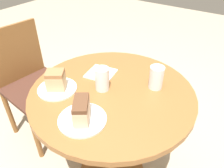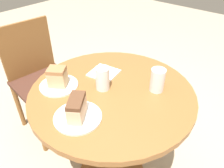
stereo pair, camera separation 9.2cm
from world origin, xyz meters
name	(u,v)px [view 1 (the left image)]	position (x,y,z in m)	size (l,w,h in m)	color
table	(112,117)	(0.00, 0.00, 0.53)	(0.83, 0.83, 0.72)	brown
chair	(32,82)	(0.03, 0.74, 0.46)	(0.45, 0.45, 0.86)	brown
plate_near	(82,119)	(-0.24, -0.02, 0.73)	(0.21, 0.21, 0.01)	white
plate_far	(57,89)	(-0.15, 0.23, 0.73)	(0.20, 0.20, 0.01)	white
cake_slice_near	(81,110)	(-0.24, -0.02, 0.78)	(0.13, 0.12, 0.10)	beige
cake_slice_far	(56,80)	(-0.15, 0.23, 0.78)	(0.11, 0.11, 0.10)	tan
glass_lemonade	(102,80)	(-0.02, 0.05, 0.77)	(0.07, 0.07, 0.12)	beige
glass_water	(156,78)	(0.15, -0.17, 0.77)	(0.07, 0.07, 0.12)	silver
napkin_stack	(101,73)	(0.09, 0.14, 0.72)	(0.17, 0.17, 0.01)	white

